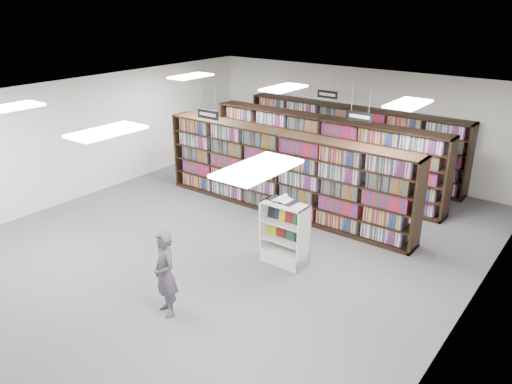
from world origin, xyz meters
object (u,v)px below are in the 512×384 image
Objects in this scene: bookshelf_row_near at (282,173)px; shopper at (165,274)px; endcap_display at (285,242)px; open_book at (282,199)px.

bookshelf_row_near reaches higher than shopper.
bookshelf_row_near is 2.63m from endcap_display.
shopper is (-0.63, -2.72, 0.32)m from endcap_display.
shopper is at bearing -97.78° from open_book.
endcap_display is at bearing -53.93° from bookshelf_row_near.
shopper reaches higher than endcap_display.
bookshelf_row_near is 5.26× the size of endcap_display.
endcap_display is at bearing -15.37° from open_book.
open_book is at bearing 161.15° from endcap_display.
open_book is (-0.13, 0.04, 0.90)m from endcap_display.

